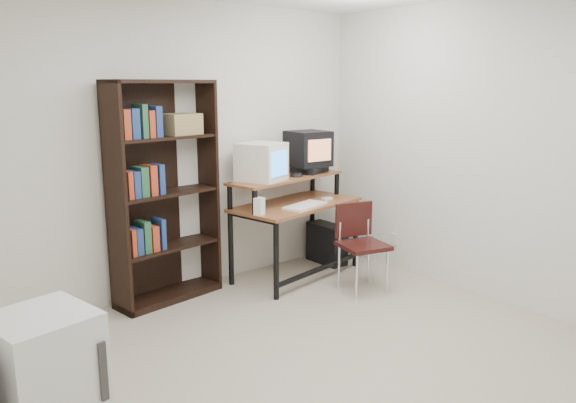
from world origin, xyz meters
TOP-DOWN VIEW (x-y plane):
  - floor at (0.00, 0.00)m, footprint 4.00×4.00m
  - back_wall at (0.00, 2.00)m, footprint 4.00×0.01m
  - right_wall at (2.00, 0.00)m, footprint 0.01×4.00m
  - computer_desk at (1.05, 1.62)m, footprint 1.41×0.87m
  - crt_monitor at (0.72, 1.71)m, footprint 0.50×0.50m
  - vcr at (1.38, 1.78)m, footprint 0.43×0.37m
  - crt_tv at (1.37, 1.79)m, footprint 0.40×0.40m
  - cd_spindle at (1.10, 1.66)m, footprint 0.12×0.12m
  - keyboard at (1.01, 1.42)m, footprint 0.51×0.32m
  - mousepad at (1.39, 1.53)m, footprint 0.26×0.23m
  - mouse at (1.38, 1.52)m, footprint 0.10×0.06m
  - desk_speaker at (0.47, 1.42)m, footprint 0.10×0.10m
  - pc_tower at (1.56, 1.70)m, footprint 0.20×0.45m
  - school_chair at (1.27, 0.95)m, footprint 0.49×0.49m
  - bookshelf at (-0.24, 1.86)m, footprint 0.99×0.44m
  - mini_fridge at (-1.72, 0.24)m, footprint 0.53×0.53m
  - wall_outlet at (1.99, 1.15)m, footprint 0.02×0.08m

SIDE VIEW (x-z plane):
  - floor at x=0.00m, z-range -0.01..0.00m
  - pc_tower at x=1.56m, z-range 0.00..0.42m
  - wall_outlet at x=1.99m, z-range 0.24..0.36m
  - mini_fridge at x=-1.72m, z-range 0.00..0.78m
  - school_chair at x=1.27m, z-range 0.09..0.89m
  - computer_desk at x=1.05m, z-range 0.21..1.19m
  - mousepad at x=1.39m, z-range 0.72..0.73m
  - keyboard at x=1.01m, z-range 0.72..0.75m
  - mouse at x=1.38m, z-range 0.73..0.76m
  - desk_speaker at x=0.47m, z-range 0.72..0.89m
  - bookshelf at x=-0.24m, z-range 0.02..1.93m
  - cd_spindle at x=1.10m, z-range 0.97..1.02m
  - vcr at x=1.38m, z-range 0.97..1.05m
  - crt_monitor at x=0.72m, z-range 0.97..1.33m
  - crt_tv at x=1.37m, z-range 1.05..1.41m
  - back_wall at x=0.00m, z-range 0.00..2.60m
  - right_wall at x=2.00m, z-range 0.00..2.60m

